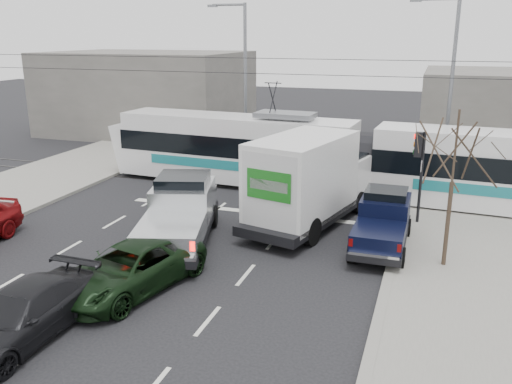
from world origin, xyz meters
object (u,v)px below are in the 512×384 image
(street_lamp_near, at_px, (448,80))
(silver_pickup, at_px, (180,211))
(bare_tree, at_px, (455,154))
(navy_pickup, at_px, (383,221))
(tram, at_px, (364,159))
(dark_car, at_px, (22,315))
(traffic_signal, at_px, (419,158))
(street_lamp_far, at_px, (242,72))
(green_car, at_px, (130,268))
(box_truck, at_px, (310,181))

(street_lamp_near, relative_size, silver_pickup, 1.36)
(bare_tree, distance_m, navy_pickup, 3.76)
(tram, distance_m, navy_pickup, 6.11)
(street_lamp_near, height_order, silver_pickup, street_lamp_near)
(bare_tree, xyz_separation_m, dark_car, (-9.89, -7.74, -3.13))
(bare_tree, relative_size, navy_pickup, 1.08)
(traffic_signal, relative_size, street_lamp_far, 0.40)
(traffic_signal, relative_size, navy_pickup, 0.77)
(bare_tree, height_order, street_lamp_far, street_lamp_far)
(navy_pickup, distance_m, green_car, 8.88)
(street_lamp_near, distance_m, green_car, 18.68)
(street_lamp_far, relative_size, dark_car, 1.98)
(street_lamp_far, distance_m, silver_pickup, 14.78)
(tram, distance_m, box_truck, 4.67)
(box_truck, bearing_deg, tram, 85.04)
(bare_tree, relative_size, box_truck, 0.66)
(traffic_signal, relative_size, box_truck, 0.47)
(green_car, xyz_separation_m, dark_car, (-1.10, -3.21, -0.03))
(tram, height_order, navy_pickup, tram)
(traffic_signal, distance_m, street_lamp_near, 7.91)
(street_lamp_far, bearing_deg, tram, -37.71)
(green_car, bearing_deg, dark_car, -94.96)
(navy_pickup, relative_size, green_car, 0.94)
(traffic_signal, bearing_deg, bare_tree, -74.24)
(bare_tree, xyz_separation_m, tram, (-3.60, 7.17, -1.99))
(street_lamp_near, height_order, dark_car, street_lamp_near)
(street_lamp_far, bearing_deg, traffic_signal, -41.72)
(street_lamp_far, bearing_deg, green_car, -80.56)
(street_lamp_far, distance_m, box_truck, 13.08)
(silver_pickup, relative_size, green_car, 1.34)
(tram, relative_size, box_truck, 3.28)
(dark_car, bearing_deg, bare_tree, 39.52)
(street_lamp_near, bearing_deg, tram, -127.45)
(traffic_signal, xyz_separation_m, dark_car, (-8.76, -11.74, -2.08))
(bare_tree, relative_size, dark_car, 1.10)
(street_lamp_near, relative_size, street_lamp_far, 1.00)
(traffic_signal, bearing_deg, dark_car, -126.73)
(tram, height_order, silver_pickup, tram)
(street_lamp_far, xyz_separation_m, green_car, (3.00, -18.03, -4.42))
(traffic_signal, distance_m, navy_pickup, 3.37)
(traffic_signal, relative_size, street_lamp_near, 0.40)
(street_lamp_near, distance_m, tram, 6.38)
(navy_pickup, relative_size, dark_car, 1.02)
(box_truck, bearing_deg, navy_pickup, -11.72)
(navy_pickup, bearing_deg, bare_tree, -31.76)
(traffic_signal, bearing_deg, street_lamp_far, 138.28)
(bare_tree, xyz_separation_m, silver_pickup, (-9.13, -0.48, -2.66))
(tram, relative_size, green_car, 5.05)
(street_lamp_near, height_order, box_truck, street_lamp_near)
(silver_pickup, bearing_deg, street_lamp_far, 84.51)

